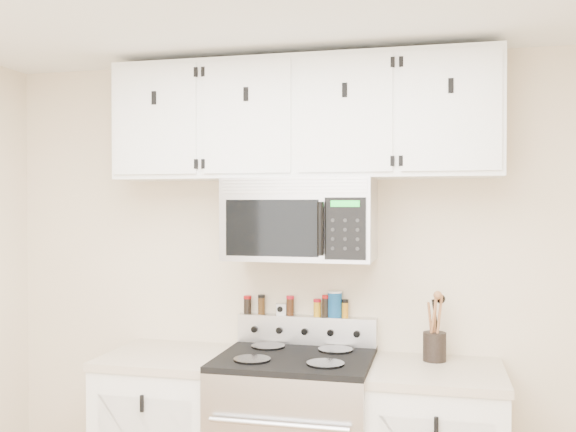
% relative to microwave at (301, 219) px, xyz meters
% --- Properties ---
extents(back_wall, '(3.50, 0.01, 2.50)m').
position_rel_microwave_xyz_m(back_wall, '(-0.00, 0.19, -0.38)').
color(back_wall, beige).
rests_on(back_wall, floor).
extents(microwave, '(0.76, 0.44, 0.42)m').
position_rel_microwave_xyz_m(microwave, '(0.00, 0.00, 0.00)').
color(microwave, '#9E9EA3').
rests_on(microwave, back_wall).
extents(upper_cabinets, '(2.00, 0.35, 0.62)m').
position_rel_microwave_xyz_m(upper_cabinets, '(-0.00, 0.03, 0.52)').
color(upper_cabinets, white).
rests_on(upper_cabinets, back_wall).
extents(utensil_crock, '(0.12, 0.12, 0.34)m').
position_rel_microwave_xyz_m(utensil_crock, '(0.68, 0.04, -0.63)').
color(utensil_crock, black).
rests_on(utensil_crock, base_cabinet_right).
extents(kitchen_timer, '(0.06, 0.06, 0.06)m').
position_rel_microwave_xyz_m(kitchen_timer, '(-0.14, 0.16, -0.50)').
color(kitchen_timer, silver).
rests_on(kitchen_timer, range).
extents(salt_canister, '(0.08, 0.08, 0.14)m').
position_rel_microwave_xyz_m(salt_canister, '(0.16, 0.16, -0.46)').
color(salt_canister, '#134C87').
rests_on(salt_canister, range).
extents(spice_jar_0, '(0.04, 0.04, 0.10)m').
position_rel_microwave_xyz_m(spice_jar_0, '(-0.34, 0.16, -0.48)').
color(spice_jar_0, black).
rests_on(spice_jar_0, range).
extents(spice_jar_1, '(0.04, 0.04, 0.11)m').
position_rel_microwave_xyz_m(spice_jar_1, '(-0.26, 0.16, -0.48)').
color(spice_jar_1, '#3E260E').
rests_on(spice_jar_1, range).
extents(spice_jar_2, '(0.04, 0.04, 0.11)m').
position_rel_microwave_xyz_m(spice_jar_2, '(-0.09, 0.16, -0.48)').
color(spice_jar_2, '#391E0D').
rests_on(spice_jar_2, range).
extents(spice_jar_3, '(0.04, 0.04, 0.09)m').
position_rel_microwave_xyz_m(spice_jar_3, '(0.06, 0.16, -0.48)').
color(spice_jar_3, '#CB9017').
rests_on(spice_jar_3, range).
extents(spice_jar_4, '(0.04, 0.04, 0.12)m').
position_rel_microwave_xyz_m(spice_jar_4, '(0.11, 0.16, -0.47)').
color(spice_jar_4, black).
rests_on(spice_jar_4, range).
extents(spice_jar_5, '(0.04, 0.04, 0.11)m').
position_rel_microwave_xyz_m(spice_jar_5, '(0.17, 0.16, -0.47)').
color(spice_jar_5, '#3A1C0E').
rests_on(spice_jar_5, range).
extents(spice_jar_6, '(0.04, 0.04, 0.10)m').
position_rel_microwave_xyz_m(spice_jar_6, '(0.21, 0.16, -0.48)').
color(spice_jar_6, '#C07D16').
rests_on(spice_jar_6, range).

